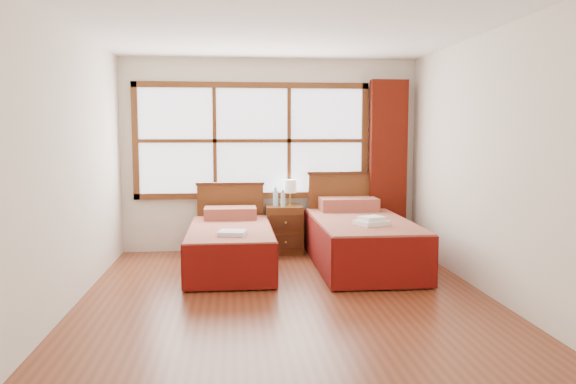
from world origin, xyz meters
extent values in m
plane|color=brown|center=(0.00, 0.00, 0.00)|extent=(4.50, 4.50, 0.00)
plane|color=white|center=(0.00, 0.00, 2.60)|extent=(4.50, 4.50, 0.00)
plane|color=silver|center=(0.00, 2.25, 1.30)|extent=(4.00, 0.00, 4.00)
plane|color=silver|center=(-2.00, 0.00, 1.30)|extent=(0.00, 4.50, 4.50)
plane|color=silver|center=(2.00, 0.00, 1.30)|extent=(0.00, 4.50, 4.50)
cube|color=white|center=(-0.25, 2.22, 1.50)|extent=(3.00, 0.02, 1.40)
cube|color=#5A2F13|center=(-0.25, 2.20, 0.76)|extent=(3.16, 0.06, 0.08)
cube|color=#5A2F13|center=(-0.25, 2.20, 2.24)|extent=(3.16, 0.06, 0.08)
cube|color=#5A2F13|center=(-1.79, 2.20, 1.50)|extent=(0.08, 0.06, 1.56)
cube|color=#5A2F13|center=(1.29, 2.20, 1.50)|extent=(0.08, 0.06, 1.56)
cube|color=#5A2F13|center=(-0.75, 2.20, 1.50)|extent=(0.05, 0.05, 1.40)
cube|color=#5A2F13|center=(0.25, 2.20, 1.50)|extent=(0.05, 0.05, 1.40)
cube|color=#5A2F13|center=(-0.25, 2.20, 1.50)|extent=(3.00, 0.05, 0.05)
cube|color=#581308|center=(1.60, 2.11, 1.17)|extent=(0.50, 0.16, 2.30)
cube|color=#3E1D0D|center=(-0.55, 1.13, 0.14)|extent=(0.85, 1.69, 0.28)
cube|color=maroon|center=(-0.55, 1.13, 0.39)|extent=(0.95, 1.88, 0.23)
cube|color=maroon|center=(-1.03, 1.13, 0.25)|extent=(0.03, 1.88, 0.47)
cube|color=maroon|center=(-0.07, 1.13, 0.25)|extent=(0.03, 1.88, 0.47)
cube|color=maroon|center=(-0.55, 0.19, 0.25)|extent=(0.95, 0.03, 0.47)
cube|color=maroon|center=(-0.55, 1.81, 0.58)|extent=(0.66, 0.39, 0.15)
cube|color=#5A2F13|center=(-0.55, 2.14, 0.46)|extent=(0.88, 0.06, 0.92)
cube|color=#3E1D0D|center=(-0.55, 2.14, 0.93)|extent=(0.92, 0.08, 0.04)
cube|color=#3E1D0D|center=(1.02, 1.13, 0.16)|extent=(0.97, 1.94, 0.32)
cube|color=maroon|center=(1.02, 1.13, 0.45)|extent=(1.08, 2.15, 0.26)
cube|color=maroon|center=(0.47, 1.13, 0.29)|extent=(0.03, 2.15, 0.54)
cube|color=maroon|center=(1.56, 1.13, 0.29)|extent=(0.03, 2.15, 0.54)
cube|color=maroon|center=(1.02, 0.06, 0.29)|extent=(1.08, 0.03, 0.54)
cube|color=maroon|center=(1.02, 1.91, 0.66)|extent=(0.76, 0.44, 0.17)
cube|color=#5A2F13|center=(1.02, 2.14, 0.53)|extent=(1.01, 0.06, 1.05)
cube|color=#3E1D0D|center=(1.02, 2.14, 1.06)|extent=(1.05, 0.08, 0.04)
cube|color=#5A2F13|center=(0.16, 2.00, 0.32)|extent=(0.48, 0.43, 0.64)
cube|color=#3E1D0D|center=(0.16, 1.77, 0.19)|extent=(0.42, 0.02, 0.19)
cube|color=#3E1D0D|center=(0.16, 1.77, 0.45)|extent=(0.42, 0.02, 0.19)
sphere|color=#A48A37|center=(0.16, 1.76, 0.19)|extent=(0.03, 0.03, 0.03)
sphere|color=#A48A37|center=(0.16, 1.76, 0.45)|extent=(0.03, 0.03, 0.03)
cube|color=white|center=(-0.53, 0.64, 0.53)|extent=(0.33, 0.30, 0.04)
cube|color=white|center=(1.04, 0.71, 0.60)|extent=(0.41, 0.39, 0.05)
cube|color=white|center=(1.04, 0.71, 0.65)|extent=(0.31, 0.29, 0.05)
cylinder|color=#B48D39|center=(0.25, 2.08, 0.65)|extent=(0.11, 0.11, 0.02)
cylinder|color=#B48D39|center=(0.25, 2.08, 0.73)|extent=(0.02, 0.02, 0.15)
cylinder|color=white|center=(0.25, 2.08, 0.89)|extent=(0.18, 0.18, 0.18)
cylinder|color=silver|center=(0.05, 1.98, 0.75)|extent=(0.07, 0.07, 0.22)
cylinder|color=blue|center=(0.05, 1.98, 0.88)|extent=(0.03, 0.03, 0.03)
cylinder|color=silver|center=(0.14, 1.90, 0.74)|extent=(0.06, 0.06, 0.20)
cylinder|color=blue|center=(0.14, 1.90, 0.85)|extent=(0.03, 0.03, 0.03)
camera|label=1|loc=(-0.51, -5.39, 1.61)|focal=35.00mm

